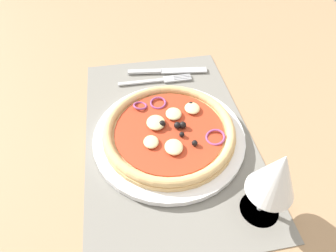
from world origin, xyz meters
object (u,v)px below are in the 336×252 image
object	(u,v)px
pizza	(170,130)
fork	(159,80)
plate	(170,136)
knife	(168,71)
wine_glass	(276,176)

from	to	relation	value
pizza	fork	world-z (taller)	pizza
plate	pizza	bearing A→B (deg)	154.33
knife	wine_glass	size ratio (longest dim) A/B	1.35
wine_glass	plate	bearing A→B (deg)	-145.97
plate	fork	world-z (taller)	plate
pizza	knife	xyz separation A→B (cm)	(-21.72, 3.60, -2.11)
pizza	fork	distance (cm)	18.60
pizza	wine_glass	distance (cm)	22.49
fork	wine_glass	xyz separation A→B (cm)	(36.06, 11.08, 9.63)
knife	wine_glass	xyz separation A→B (cm)	(39.32, 8.24, 9.60)
plate	wine_glass	distance (cm)	23.10
plate	pizza	world-z (taller)	pizza
fork	wine_glass	bearing A→B (deg)	-72.17
pizza	plate	bearing A→B (deg)	-25.67
fork	knife	world-z (taller)	knife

